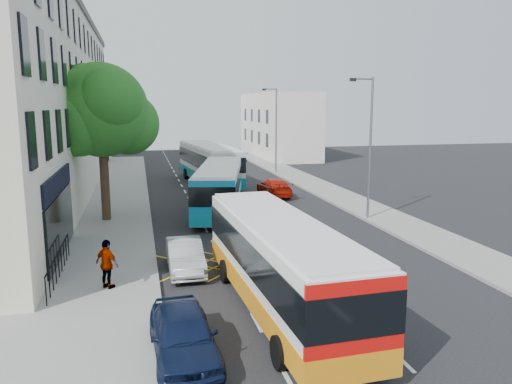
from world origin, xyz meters
TOP-DOWN VIEW (x-y plane):
  - ground at (0.00, 0.00)m, footprint 120.00×120.00m
  - pavement_left at (-8.50, 15.00)m, footprint 5.00×70.00m
  - pavement_right at (7.50, 15.00)m, footprint 3.00×70.00m
  - terrace_main at (-14.00, 24.49)m, footprint 8.30×45.00m
  - terrace_far at (-14.00, 55.00)m, footprint 8.00×20.00m
  - building_right at (11.00, 48.00)m, footprint 6.00×18.00m
  - street_tree at (-8.51, 14.97)m, footprint 6.30×5.70m
  - lamp_near at (6.20, 12.00)m, footprint 1.45×0.15m
  - lamp_far at (6.20, 32.00)m, footprint 1.45×0.15m
  - railings at (-9.70, 5.30)m, footprint 0.08×5.60m
  - bus_near at (-2.20, 0.84)m, footprint 3.02×10.83m
  - bus_mid at (-1.79, 16.01)m, footprint 4.78×10.80m
  - bus_far at (-0.81, 27.57)m, footprint 4.00×11.95m
  - motorbike at (-0.55, -1.76)m, footprint 0.70×2.27m
  - parked_car_blue at (-5.60, -1.76)m, footprint 1.81×4.17m
  - parked_car_silver at (-4.90, 5.37)m, footprint 1.35×3.87m
  - red_hatchback at (3.01, 20.62)m, footprint 1.84×4.49m
  - distant_car_grey at (-0.08, 39.65)m, footprint 2.09×4.48m
  - distant_car_dark at (4.25, 43.61)m, footprint 1.41×3.82m
  - pedestrian_far at (-7.82, 3.70)m, footprint 1.06×1.04m

SIDE VIEW (x-z plane):
  - ground at x=0.00m, z-range 0.00..0.00m
  - pavement_left at x=-8.50m, z-range 0.00..0.15m
  - pavement_right at x=7.50m, z-range 0.00..0.15m
  - distant_car_grey at x=-0.08m, z-range 0.00..1.24m
  - distant_car_dark at x=4.25m, z-range 0.00..1.25m
  - parked_car_silver at x=-4.90m, z-range 0.00..1.28m
  - red_hatchback at x=3.01m, z-range 0.00..1.30m
  - parked_car_blue at x=-5.60m, z-range 0.00..1.40m
  - railings at x=-9.70m, z-range 0.15..1.29m
  - motorbike at x=-0.55m, z-range -0.06..1.95m
  - pedestrian_far at x=-7.82m, z-range 0.15..1.95m
  - bus_mid at x=-1.79m, z-range 0.08..3.04m
  - bus_near at x=-2.20m, z-range 0.08..3.10m
  - bus_far at x=-0.81m, z-range 0.09..3.38m
  - building_right at x=11.00m, z-range 0.00..8.00m
  - lamp_near at x=6.20m, z-range 0.62..8.62m
  - lamp_far at x=6.20m, z-range 0.62..8.62m
  - terrace_far at x=-14.00m, z-range 0.00..10.00m
  - street_tree at x=-8.51m, z-range 1.89..10.69m
  - terrace_main at x=-14.00m, z-range 0.01..13.51m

